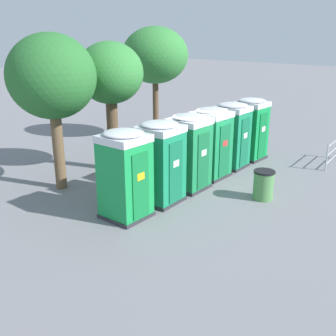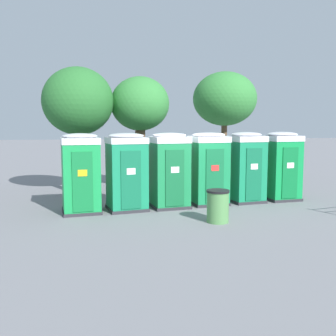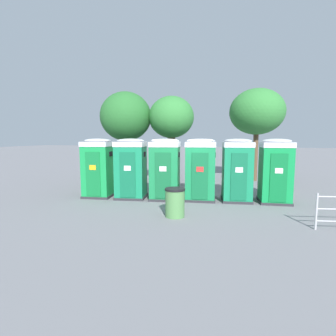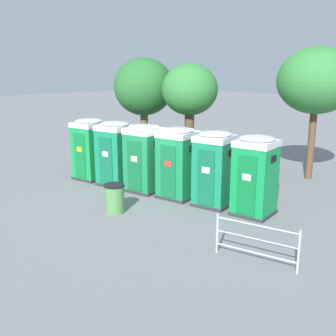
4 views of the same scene
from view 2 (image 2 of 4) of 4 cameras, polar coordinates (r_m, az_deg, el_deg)
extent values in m
plane|color=slate|center=(14.07, 2.62, -5.20)|extent=(120.00, 120.00, 0.00)
cube|color=#2D2D33|center=(12.99, -12.41, -6.10)|extent=(1.35, 1.36, 0.10)
cube|color=#189546|center=(12.80, -12.53, -1.28)|extent=(1.29, 1.29, 2.10)
cube|color=#127436|center=(12.23, -12.28, -1.99)|extent=(0.62, 0.12, 1.85)
cube|color=yellow|center=(12.18, -12.30, -0.72)|extent=(0.28, 0.05, 0.20)
cube|color=black|center=(12.79, -10.03, 2.08)|extent=(0.08, 0.36, 0.20)
cube|color=silver|center=(12.70, -12.66, 3.87)|extent=(1.33, 1.33, 0.20)
ellipsoid|color=silver|center=(12.69, -12.68, 4.54)|extent=(1.26, 1.27, 0.18)
cube|color=#2D2D33|center=(13.15, -5.97, -5.82)|extent=(1.44, 1.41, 0.10)
cube|color=#178555|center=(12.96, -6.03, -1.07)|extent=(1.37, 1.34, 2.10)
cube|color=#126743|center=(12.41, -5.38, -1.75)|extent=(0.64, 0.15, 1.85)
cube|color=white|center=(12.36, -5.37, -0.49)|extent=(0.28, 0.06, 0.20)
cube|color=black|center=(13.05, -3.50, 2.25)|extent=(0.09, 0.36, 0.20)
cube|color=silver|center=(12.87, -6.09, 4.02)|extent=(1.41, 1.38, 0.20)
ellipsoid|color=silver|center=(12.86, -6.09, 4.68)|extent=(1.34, 1.31, 0.18)
cube|color=#2D2D33|center=(13.51, 0.19, -5.46)|extent=(1.39, 1.37, 0.10)
cube|color=#1B8246|center=(13.33, 0.19, -0.83)|extent=(1.32, 1.31, 2.10)
cube|color=#156537|center=(12.79, 1.01, -1.48)|extent=(0.63, 0.13, 1.85)
cube|color=white|center=(12.74, 1.04, -0.26)|extent=(0.28, 0.05, 0.20)
cube|color=black|center=(13.45, 2.58, 2.38)|extent=(0.08, 0.36, 0.20)
cube|color=silver|center=(13.23, 0.19, 4.12)|extent=(1.36, 1.35, 0.20)
ellipsoid|color=silver|center=(13.23, 0.19, 4.77)|extent=(1.30, 1.28, 0.18)
cube|color=#2D2D33|center=(14.09, 5.82, -5.00)|extent=(1.38, 1.35, 0.10)
cube|color=#198449|center=(13.91, 5.87, -0.56)|extent=(1.31, 1.28, 2.10)
cube|color=#136739|center=(13.39, 6.82, -1.17)|extent=(0.64, 0.11, 1.85)
cube|color=red|center=(13.34, 6.87, 0.00)|extent=(0.28, 0.04, 0.20)
cube|color=black|center=(14.08, 8.16, 2.50)|extent=(0.07, 0.36, 0.20)
cube|color=silver|center=(13.82, 5.93, 4.18)|extent=(1.35, 1.32, 0.20)
ellipsoid|color=silver|center=(13.81, 5.93, 4.80)|extent=(1.29, 1.26, 0.18)
cube|color=#2D2D33|center=(14.73, 11.09, -4.59)|extent=(1.35, 1.37, 0.10)
cube|color=#178253|center=(14.56, 11.18, -0.33)|extent=(1.29, 1.31, 2.10)
cube|color=#126541|center=(14.07, 12.36, -0.91)|extent=(0.61, 0.13, 1.85)
cube|color=white|center=(14.02, 12.42, 0.20)|extent=(0.28, 0.05, 0.20)
cube|color=black|center=(14.78, 13.16, 2.58)|extent=(0.08, 0.36, 0.20)
cube|color=silver|center=(14.47, 11.28, 4.19)|extent=(1.33, 1.35, 0.20)
ellipsoid|color=silver|center=(14.47, 11.30, 4.79)|extent=(1.26, 1.28, 0.18)
cube|color=#2D2D33|center=(15.44, 15.98, -4.21)|extent=(1.31, 1.32, 0.10)
cube|color=#128F43|center=(15.28, 16.11, -0.15)|extent=(1.24, 1.26, 2.10)
cube|color=#0E7034|center=(14.80, 17.29, -0.69)|extent=(0.61, 0.10, 1.85)
cube|color=white|center=(14.75, 17.36, 0.36)|extent=(0.28, 0.04, 0.20)
cube|color=black|center=(15.53, 17.99, 2.61)|extent=(0.07, 0.36, 0.20)
cube|color=silver|center=(15.20, 16.25, 4.16)|extent=(1.28, 1.30, 0.20)
ellipsoid|color=silver|center=(15.19, 16.26, 4.73)|extent=(1.22, 1.24, 0.18)
cylinder|color=brown|center=(16.52, -4.02, 1.87)|extent=(0.42, 0.42, 3.05)
ellipsoid|color=#337F38|center=(16.49, -4.08, 9.29)|extent=(2.42, 2.42, 2.23)
cylinder|color=brown|center=(19.96, 8.12, 3.01)|extent=(0.29, 0.29, 3.34)
ellipsoid|color=#337F38|center=(19.96, 8.23, 9.90)|extent=(3.15, 3.15, 2.66)
cylinder|color=brown|center=(16.08, -12.74, 1.49)|extent=(0.37, 0.37, 2.99)
ellipsoid|color=#286B2D|center=(16.05, -12.94, 9.44)|extent=(2.78, 2.78, 2.66)
cylinder|color=#518C4C|center=(11.47, 7.23, -5.66)|extent=(0.63, 0.63, 0.88)
cylinder|color=black|center=(11.38, 7.27, -3.35)|extent=(0.67, 0.67, 0.06)
camera|label=1|loc=(8.38, -68.58, 16.66)|focal=42.00mm
camera|label=3|loc=(5.98, 54.27, 1.52)|focal=28.00mm
camera|label=4|loc=(13.25, 67.33, 9.71)|focal=42.00mm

